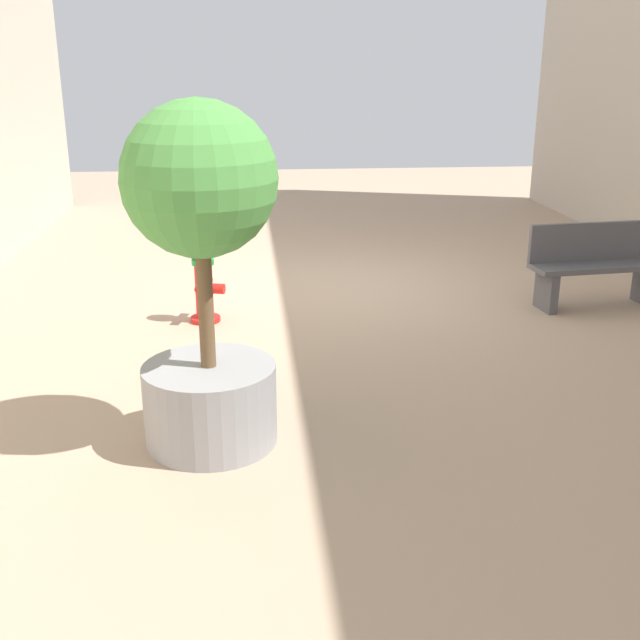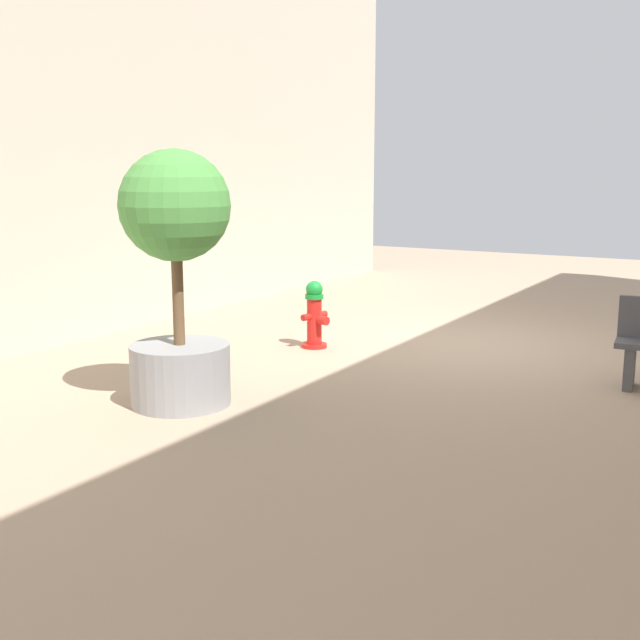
% 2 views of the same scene
% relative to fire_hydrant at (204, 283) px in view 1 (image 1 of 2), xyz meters
% --- Properties ---
extents(ground_plane, '(23.40, 23.40, 0.00)m').
position_rel_fire_hydrant_xyz_m(ground_plane, '(-1.73, -1.17, -0.43)').
color(ground_plane, tan).
extents(fire_hydrant, '(0.39, 0.42, 0.87)m').
position_rel_fire_hydrant_xyz_m(fire_hydrant, '(0.00, 0.00, 0.00)').
color(fire_hydrant, red).
rests_on(fire_hydrant, ground_plane).
extents(bench_near, '(1.61, 0.60, 0.95)m').
position_rel_fire_hydrant_xyz_m(bench_near, '(-4.46, -0.17, 0.06)').
color(bench_near, '#4C4C51').
rests_on(bench_near, ground_plane).
extents(planter_tree, '(1.06, 1.06, 2.46)m').
position_rel_fire_hydrant_xyz_m(planter_tree, '(-0.17, 2.82, 0.97)').
color(planter_tree, gray).
rests_on(planter_tree, ground_plane).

